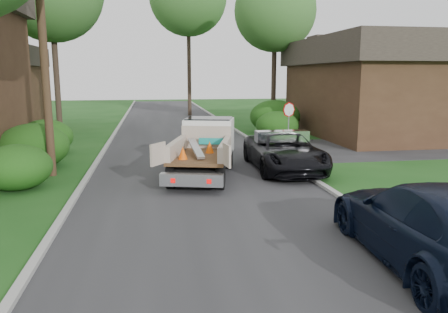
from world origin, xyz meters
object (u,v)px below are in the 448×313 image
utility_pole (43,37)px  flatbed_truck (206,144)px  navy_suv (433,225)px  house_right (382,86)px  black_pickup (284,151)px  stop_sign (289,116)px  tree_right_far (275,11)px

utility_pole → flatbed_truck: bearing=-3.3°
utility_pole → navy_suv: (9.28, -9.75, -4.31)m
house_right → black_pickup: size_ratio=2.35×
stop_sign → tree_right_far: 13.08m
house_right → utility_pole: bearing=-154.0°
house_right → flatbed_truck: bearing=-143.4°
flatbed_truck → tree_right_far: bearing=80.1°
flatbed_truck → navy_suv: bearing=-55.4°
house_right → black_pickup: house_right is taller
tree_right_far → flatbed_truck: tree_right_far is taller
stop_sign → house_right: (7.80, 5.00, 1.38)m
stop_sign → flatbed_truck: bearing=-137.7°
stop_sign → navy_suv: (-1.40, -13.77, -0.91)m
stop_sign → black_pickup: bearing=-109.6°
tree_right_far → flatbed_truck: (-7.08, -15.36, -7.35)m
flatbed_truck → house_right: bearing=51.5°
utility_pole → tree_right_far: (12.98, 15.02, 3.31)m
house_right → navy_suv: 21.03m
stop_sign → house_right: size_ratio=0.19×
house_right → black_pickup: 13.58m
stop_sign → flatbed_truck: size_ratio=0.42×
stop_sign → tree_right_far: size_ratio=0.22×
flatbed_truck → navy_suv: (3.38, -9.42, -0.27)m
house_right → black_pickup: bearing=-134.7°
flatbed_truck → black_pickup: 3.21m
house_right → black_pickup: (-9.40, -9.50, -2.39)m
black_pickup → navy_suv: (0.20, -9.27, 0.10)m
house_right → navy_suv: (-9.20, -18.77, -2.30)m
house_right → flatbed_truck: (-12.58, -9.36, -2.03)m
utility_pole → navy_suv: bearing=-46.4°
utility_pole → flatbed_truck: (5.90, -0.34, -4.04)m
flatbed_truck → black_pickup: size_ratio=1.06×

